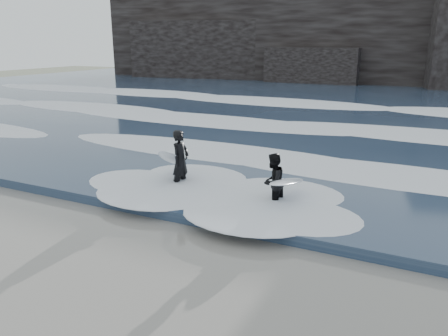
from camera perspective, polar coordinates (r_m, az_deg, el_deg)
The scene contains 8 objects.
ground at distance 8.94m, azimuth -9.62°, elevation -15.47°, with size 120.00×120.00×0.00m, color #717556.
sea at distance 35.69m, azimuth 18.56°, elevation 8.15°, with size 90.00×52.00×0.30m, color #273952.
headland at distance 52.30m, azimuth 21.76°, elevation 15.52°, with size 70.00×9.00×10.00m, color black.
foam_near at distance 16.35m, azimuth 8.79°, elevation 0.93°, with size 60.00×3.20×0.20m, color white.
foam_mid at distance 22.97m, azimuth 14.07°, elevation 5.11°, with size 60.00×4.00×0.24m, color white.
foam_far at distance 31.72m, azimuth 17.59°, elevation 7.86°, with size 60.00×4.80×0.30m, color white.
surfer_left at distance 14.01m, azimuth -5.95°, elevation 1.00°, with size 1.33×2.23×1.99m.
surfer_right at distance 12.42m, azimuth 6.63°, elevation -1.80°, with size 1.15×2.12×1.67m.
Camera 1 is at (4.57, -6.10, 4.66)m, focal length 35.00 mm.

